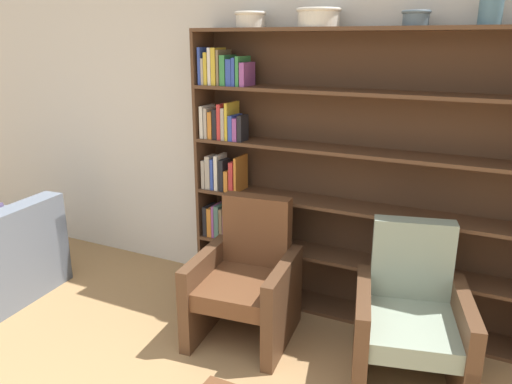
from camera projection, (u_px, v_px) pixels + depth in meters
The scene contains 8 objects.
wall_back at pixel (329, 124), 3.63m from camera, with size 12.00×0.06×2.75m.
bookshelf at pixel (324, 179), 3.58m from camera, with size 2.44×0.30×2.05m.
bowl_brass at pixel (250, 19), 3.49m from camera, with size 0.23×0.23×0.11m.
bowl_terracotta at pixel (319, 16), 3.27m from camera, with size 0.30×0.30×0.12m.
bowl_slate at pixel (416, 17), 3.01m from camera, with size 0.18×0.18×0.09m.
vase_tall at pixel (491, 6), 2.82m from camera, with size 0.13×0.13×0.24m.
armchair_leather at pixel (246, 281), 3.40m from camera, with size 0.71×0.75×0.93m.
armchair_cushioned at pixel (410, 319), 2.94m from camera, with size 0.79×0.82×0.93m.
Camera 1 is at (1.13, -0.75, 1.97)m, focal length 35.00 mm.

